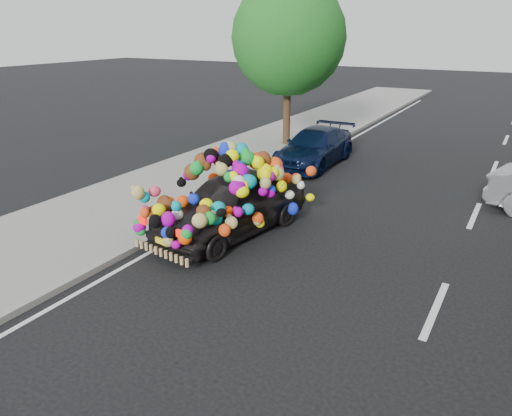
% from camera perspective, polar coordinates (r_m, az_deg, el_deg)
% --- Properties ---
extents(ground, '(100.00, 100.00, 0.00)m').
position_cam_1_polar(ground, '(9.98, -0.94, -6.21)').
color(ground, black).
rests_on(ground, ground).
extents(sidewalk, '(4.00, 60.00, 0.12)m').
position_cam_1_polar(sidewalk, '(12.51, -18.22, -1.38)').
color(sidewalk, gray).
rests_on(sidewalk, ground).
extents(kerb, '(0.15, 60.00, 0.13)m').
position_cam_1_polar(kerb, '(11.22, -11.38, -3.19)').
color(kerb, gray).
rests_on(kerb, ground).
extents(lane_markings, '(6.00, 50.00, 0.01)m').
position_cam_1_polar(lane_markings, '(8.95, 19.80, -10.83)').
color(lane_markings, silver).
rests_on(lane_markings, ground).
extents(tree_near_sidewalk, '(4.20, 4.20, 6.13)m').
position_cam_1_polar(tree_near_sidewalk, '(19.13, 3.72, 18.86)').
color(tree_near_sidewalk, '#332114').
rests_on(tree_near_sidewalk, ground).
extents(plush_art_car, '(2.67, 4.52, 2.03)m').
position_cam_1_polar(plush_art_car, '(11.03, -2.85, 2.16)').
color(plush_art_car, black).
rests_on(plush_art_car, ground).
extents(navy_sedan, '(1.68, 4.10, 1.19)m').
position_cam_1_polar(navy_sedan, '(16.99, 6.73, 6.94)').
color(navy_sedan, black).
rests_on(navy_sedan, ground).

